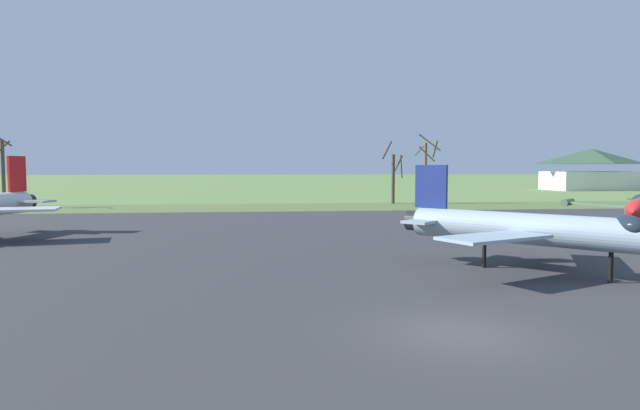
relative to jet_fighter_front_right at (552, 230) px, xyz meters
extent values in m
plane|color=#607F42|center=(-6.46, -7.09, -1.92)|extent=(600.00, 600.00, 0.00)
cube|color=#333335|center=(-6.46, 8.01, -1.89)|extent=(109.18, 50.32, 0.05)
cube|color=#556A38|center=(-6.46, 39.17, -1.89)|extent=(169.18, 12.00, 0.06)
cylinder|color=#8EA3B2|center=(-0.21, 0.22, -0.04)|extent=(8.82, 9.10, 1.31)
cylinder|color=black|center=(-4.33, 4.50, -0.04)|extent=(1.16, 1.16, 0.92)
ellipsoid|color=#19232D|center=(1.87, -1.95, 0.32)|extent=(0.90, 1.70, 0.85)
cube|color=#8EA3B2|center=(-2.87, -1.05, -0.14)|extent=(4.73, 3.58, 0.12)
cube|color=#8EA3B2|center=(1.17, 2.83, -0.14)|extent=(3.70, 4.72, 0.12)
cube|color=navy|center=(-3.76, 3.91, 1.61)|extent=(1.22, 1.26, 1.99)
cube|color=#8EA3B2|center=(-4.45, 3.17, 0.06)|extent=(1.93, 1.93, 0.12)
cube|color=#8EA3B2|center=(-2.99, 4.58, 0.06)|extent=(1.93, 1.93, 0.12)
cylinder|color=black|center=(1.52, -1.59, -1.31)|extent=(0.17, 0.17, 1.22)
cylinder|color=black|center=(-1.94, 2.02, -1.31)|extent=(0.17, 0.17, 1.22)
cylinder|color=black|center=(-27.46, 18.81, 0.14)|extent=(1.20, 1.07, 1.00)
cube|color=silver|center=(-26.01, 13.00, 0.03)|extent=(5.38, 3.50, 0.13)
cube|color=red|center=(-27.72, 18.04, 2.05)|extent=(0.64, 1.48, 2.39)
cube|color=silver|center=(-26.42, 17.46, 0.25)|extent=(2.57, 1.98, 0.13)
cone|color=#B21E1E|center=(9.04, 7.46, 0.04)|extent=(2.01, 2.02, 1.25)
cube|color=#4C6B47|center=(12.10, 15.08, -0.07)|extent=(3.69, 5.19, 0.13)
cylinder|color=#4C6B47|center=(10.76, 17.11, -0.07)|extent=(1.88, 1.93, 0.51)
cylinder|color=brown|center=(-38.72, 41.50, 1.74)|extent=(0.39, 0.39, 7.31)
cylinder|color=brown|center=(-39.14, 42.22, 4.46)|extent=(1.67, 1.09, 1.86)
cylinder|color=#42382D|center=(4.30, 43.73, 1.04)|extent=(0.40, 0.40, 5.92)
cylinder|color=#42382D|center=(5.02, 43.97, 2.94)|extent=(0.69, 1.61, 1.82)
cylinder|color=#42382D|center=(5.21, 43.40, 2.53)|extent=(0.83, 1.98, 2.81)
cylinder|color=#42382D|center=(3.68, 44.38, 4.52)|extent=(1.57, 1.51, 2.19)
cylinder|color=brown|center=(8.11, 43.33, 1.72)|extent=(0.37, 0.37, 7.27)
cylinder|color=brown|center=(9.25, 43.21, 4.64)|extent=(0.45, 2.42, 2.04)
cylinder|color=brown|center=(7.99, 42.43, 4.02)|extent=(1.93, 0.42, 1.86)
cylinder|color=brown|center=(7.70, 44.07, 4.59)|extent=(1.65, 1.00, 1.46)
cylinder|color=brown|center=(8.18, 41.99, 5.35)|extent=(2.76, 0.30, 2.00)
cube|color=silver|center=(51.95, 79.17, -0.16)|extent=(16.92, 9.92, 3.52)
pyramid|color=#38563D|center=(51.95, 79.17, 4.52)|extent=(17.77, 10.42, 2.92)
camera|label=1|loc=(-11.72, -20.97, 2.53)|focal=31.12mm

